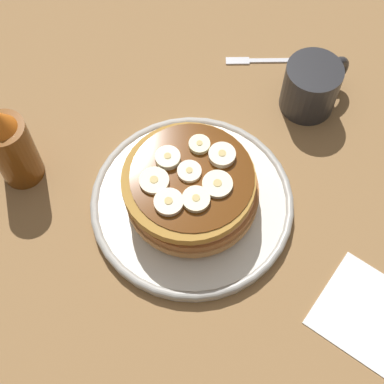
# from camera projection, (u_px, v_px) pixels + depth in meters

# --- Properties ---
(ground_plane) EXTENTS (1.40, 1.40, 0.03)m
(ground_plane) POSITION_uv_depth(u_px,v_px,m) (192.00, 211.00, 0.75)
(ground_plane) COLOR olive
(plate) EXTENTS (0.26, 0.26, 0.02)m
(plate) POSITION_uv_depth(u_px,v_px,m) (192.00, 203.00, 0.73)
(plate) COLOR silver
(plate) RESTS_ON ground_plane
(pancake_stack) EXTENTS (0.17, 0.17, 0.07)m
(pancake_stack) POSITION_uv_depth(u_px,v_px,m) (192.00, 187.00, 0.70)
(pancake_stack) COLOR tan
(pancake_stack) RESTS_ON plate
(banana_slice_0) EXTENTS (0.03, 0.03, 0.01)m
(banana_slice_0) POSITION_uv_depth(u_px,v_px,m) (190.00, 171.00, 0.67)
(banana_slice_0) COLOR #F4E2C2
(banana_slice_0) RESTS_ON pancake_stack
(banana_slice_1) EXTENTS (0.04, 0.04, 0.01)m
(banana_slice_1) POSITION_uv_depth(u_px,v_px,m) (154.00, 181.00, 0.66)
(banana_slice_1) COLOR #FBE8BE
(banana_slice_1) RESTS_ON pancake_stack
(banana_slice_2) EXTENTS (0.03, 0.03, 0.01)m
(banana_slice_2) POSITION_uv_depth(u_px,v_px,m) (222.00, 155.00, 0.68)
(banana_slice_2) COLOR #F7E6C4
(banana_slice_2) RESTS_ON pancake_stack
(banana_slice_3) EXTENTS (0.03, 0.03, 0.01)m
(banana_slice_3) POSITION_uv_depth(u_px,v_px,m) (168.00, 158.00, 0.68)
(banana_slice_3) COLOR #EDE8C6
(banana_slice_3) RESTS_ON pancake_stack
(banana_slice_4) EXTENTS (0.03, 0.03, 0.01)m
(banana_slice_4) POSITION_uv_depth(u_px,v_px,m) (196.00, 199.00, 0.65)
(banana_slice_4) COLOR #FCF2C2
(banana_slice_4) RESTS_ON pancake_stack
(banana_slice_5) EXTENTS (0.03, 0.03, 0.01)m
(banana_slice_5) POSITION_uv_depth(u_px,v_px,m) (199.00, 145.00, 0.69)
(banana_slice_5) COLOR #F2EFB9
(banana_slice_5) RESTS_ON pancake_stack
(banana_slice_6) EXTENTS (0.03, 0.03, 0.01)m
(banana_slice_6) POSITION_uv_depth(u_px,v_px,m) (169.00, 202.00, 0.65)
(banana_slice_6) COLOR #F8E3C2
(banana_slice_6) RESTS_ON pancake_stack
(banana_slice_7) EXTENTS (0.04, 0.04, 0.01)m
(banana_slice_7) POSITION_uv_depth(u_px,v_px,m) (217.00, 184.00, 0.66)
(banana_slice_7) COLOR #F1E8BF
(banana_slice_7) RESTS_ON pancake_stack
(coffee_mug) EXTENTS (0.11, 0.08, 0.08)m
(coffee_mug) POSITION_uv_depth(u_px,v_px,m) (312.00, 86.00, 0.78)
(coffee_mug) COLOR #262628
(coffee_mug) RESTS_ON ground_plane
(napkin) EXTENTS (0.14, 0.14, 0.00)m
(napkin) POSITION_uv_depth(u_px,v_px,m) (366.00, 312.00, 0.67)
(napkin) COLOR white
(napkin) RESTS_ON ground_plane
(fork) EXTENTS (0.11, 0.08, 0.01)m
(fork) POSITION_uv_depth(u_px,v_px,m) (264.00, 60.00, 0.85)
(fork) COLOR silver
(fork) RESTS_ON ground_plane
(syrup_bottle) EXTENTS (0.05, 0.05, 0.14)m
(syrup_bottle) POSITION_uv_depth(u_px,v_px,m) (12.00, 147.00, 0.71)
(syrup_bottle) COLOR brown
(syrup_bottle) RESTS_ON ground_plane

